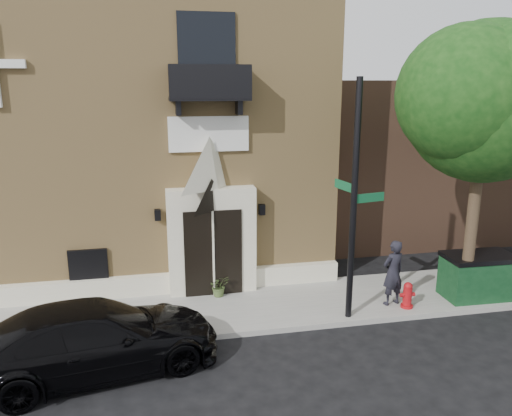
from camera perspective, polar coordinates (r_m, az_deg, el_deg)
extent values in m
plane|color=black|center=(13.29, 0.96, -14.32)|extent=(120.00, 120.00, 0.00)
cube|color=gray|center=(14.77, 3.54, -10.95)|extent=(42.00, 3.00, 0.15)
cube|color=tan|center=(19.48, -12.96, 8.43)|extent=(12.00, 10.00, 9.00)
cube|color=black|center=(19.60, -13.77, 22.07)|extent=(12.20, 10.20, 0.30)
cube|color=silver|center=(15.45, -12.48, -8.58)|extent=(12.00, 0.30, 0.60)
cube|color=silver|center=(14.95, -5.06, -3.75)|extent=(2.60, 0.55, 3.20)
pyramid|color=silver|center=(14.40, -5.26, 5.18)|extent=(2.60, 0.55, 1.50)
cube|color=black|center=(14.77, -4.90, -5.20)|extent=(1.70, 0.06, 2.60)
cube|color=silver|center=(14.73, -4.88, -5.25)|extent=(0.06, 0.04, 2.60)
cube|color=white|center=(14.49, -5.42, 8.42)|extent=(2.30, 0.10, 1.00)
cube|color=black|center=(14.03, -5.34, 12.33)|extent=(2.20, 0.90, 0.10)
cube|color=black|center=(13.60, -5.17, 14.17)|extent=(2.20, 0.06, 0.90)
cube|color=black|center=(13.95, -9.80, 14.03)|extent=(0.06, 0.90, 0.90)
cube|color=black|center=(14.18, -1.03, 14.23)|extent=(0.06, 0.90, 0.90)
cube|color=black|center=(14.46, -5.64, 17.14)|extent=(1.60, 0.08, 2.20)
cube|color=black|center=(15.39, -18.61, -6.30)|extent=(1.10, 0.10, 1.00)
cube|color=#F03D13|center=(15.42, -18.60, -6.26)|extent=(0.85, 0.06, 0.75)
cube|color=black|center=(14.75, -11.18, -0.77)|extent=(0.18, 0.18, 0.32)
cube|color=black|center=(15.07, 0.68, -0.17)|extent=(0.18, 0.18, 0.32)
cube|color=brown|center=(25.24, 23.90, 5.85)|extent=(18.00, 8.00, 6.40)
cylinder|color=#38281C|center=(15.16, 23.35, -2.66)|extent=(0.32, 0.32, 4.20)
sphere|color=#0F380F|center=(14.61, 24.74, 10.88)|extent=(4.20, 4.20, 4.20)
sphere|color=#0F380F|center=(15.34, 26.41, 9.68)|extent=(3.36, 3.36, 3.36)
sphere|color=#0F380F|center=(14.04, 22.95, 11.79)|extent=(3.57, 3.57, 3.57)
sphere|color=#0F380F|center=(14.16, 27.26, 12.17)|extent=(3.15, 3.15, 3.15)
imported|color=black|center=(12.03, -17.92, -14.01)|extent=(5.85, 3.30, 1.60)
cylinder|color=black|center=(13.06, 11.10, 0.53)|extent=(0.17, 0.17, 6.33)
cube|color=#10522E|center=(13.30, 12.83, 1.15)|extent=(0.89, 0.21, 0.23)
cube|color=#10522E|center=(13.37, 10.05, 2.51)|extent=(0.21, 0.89, 0.23)
cylinder|color=#A30F14|center=(15.01, 16.83, -10.66)|extent=(0.34, 0.34, 0.08)
cylinder|color=#A30F14|center=(14.89, 16.91, -9.61)|extent=(0.25, 0.25, 0.52)
sphere|color=#A30F14|center=(14.77, 16.99, -8.58)|extent=(0.25, 0.25, 0.25)
cylinder|color=#A30F14|center=(14.87, 16.92, -9.46)|extent=(0.43, 0.11, 0.11)
cube|color=#0D3218|center=(16.20, 23.99, -7.29)|extent=(1.99, 1.14, 1.20)
cube|color=black|center=(15.99, 24.22, -5.11)|extent=(2.04, 1.19, 0.13)
imported|color=#4C6231|center=(15.02, -4.23, -8.84)|extent=(0.66, 0.60, 0.65)
imported|color=black|center=(14.75, 15.38, -7.14)|extent=(0.79, 0.62, 1.91)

